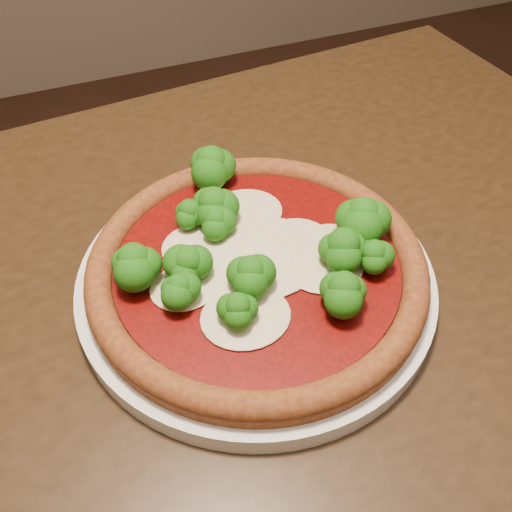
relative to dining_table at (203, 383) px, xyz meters
name	(u,v)px	position (x,y,z in m)	size (l,w,h in m)	color
dining_table	(203,383)	(0.00, 0.00, 0.00)	(1.13, 0.80, 0.75)	black
plate	(256,280)	(0.06, 0.01, 0.12)	(0.31, 0.31, 0.02)	silver
pizza	(257,260)	(0.06, 0.01, 0.15)	(0.29, 0.29, 0.06)	brown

